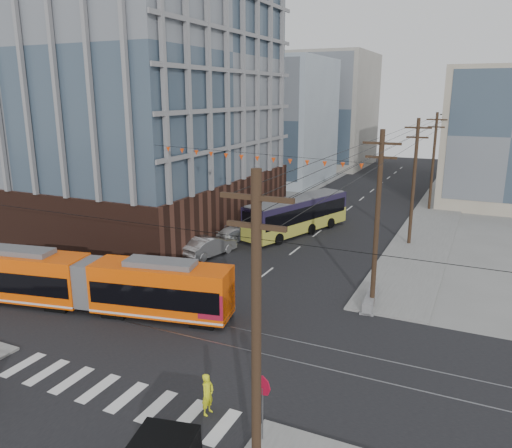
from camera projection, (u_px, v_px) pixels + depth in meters
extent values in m
plane|color=slate|center=(153.00, 361.00, 24.88)|extent=(160.00, 160.00, 0.00)
cube|color=#381E16|center=(104.00, 80.00, 50.43)|extent=(30.00, 25.00, 28.60)
cube|color=#8C99A5|center=(266.00, 121.00, 75.15)|extent=(18.00, 16.00, 18.00)
cube|color=gray|center=(509.00, 137.00, 58.38)|extent=(14.00, 14.00, 16.00)
cube|color=gray|center=(325.00, 110.00, 91.20)|extent=(16.00, 18.00, 20.00)
cylinder|color=black|center=(256.00, 353.00, 14.75)|extent=(0.30, 0.30, 11.00)
cylinder|color=black|center=(445.00, 149.00, 69.10)|extent=(0.30, 0.30, 11.00)
imported|color=#9B9B9B|center=(209.00, 246.00, 40.94)|extent=(2.91, 5.37, 1.68)
imported|color=silver|center=(236.00, 233.00, 45.38)|extent=(2.76, 4.77, 1.30)
imported|color=slate|center=(241.00, 230.00, 46.18)|extent=(4.02, 5.82, 1.48)
imported|color=yellow|center=(208.00, 394.00, 20.61)|extent=(0.49, 0.69, 1.82)
cube|color=slate|center=(371.00, 299.00, 31.56)|extent=(1.14, 3.79, 0.75)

